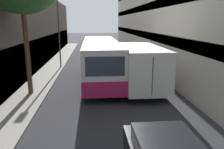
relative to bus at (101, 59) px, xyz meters
The scene contains 5 objects.
ground_plane 2.54m from the bus, 79.65° to the right, with size 150.00×150.00×0.00m, color #2B2B30.
sidewalk_left 5.03m from the bus, 155.72° to the right, with size 2.00×60.00×0.12m.
bus is the anchor object (origin of this frame).
box_truck 3.01m from the bus, 37.22° to the right, with size 2.41×8.04×2.80m.
street_lamp 6.96m from the bus, 128.22° to the left, with size 0.36×0.80×7.64m.
Camera 1 is at (-1.01, 0.77, 4.30)m, focal length 35.00 mm.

